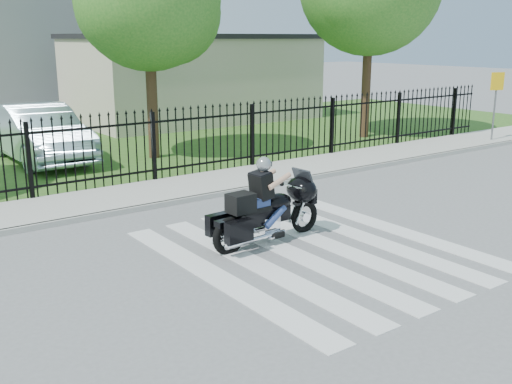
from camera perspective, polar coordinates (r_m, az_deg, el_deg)
ground at (r=10.39m, az=5.62°, el=-5.56°), size 120.00×120.00×0.00m
crosswalk at (r=10.39m, az=5.63°, el=-5.53°), size 5.00×5.50×0.01m
sidewalk at (r=14.32m, az=-7.78°, el=0.25°), size 40.00×2.00×0.12m
curb at (r=13.47m, az=-5.74°, el=-0.60°), size 40.00×0.12×0.12m
grass_strip at (r=20.63m, az=-17.15°, el=3.97°), size 40.00×12.00×0.02m
iron_fence at (r=15.01m, az=-9.72°, el=4.12°), size 26.00×0.04×1.80m
building_low at (r=26.96m, az=-6.01°, el=10.59°), size 10.00×6.00×3.50m
building_low_roof at (r=26.90m, az=-6.12°, el=14.52°), size 10.20×6.20×0.20m
motorcycle_rider at (r=10.52m, az=0.93°, el=-1.48°), size 2.43×0.82×1.60m
parked_car at (r=18.60m, az=-19.95°, el=5.29°), size 1.85×5.08×1.66m
traffic_sign at (r=22.19m, az=21.92°, el=8.84°), size 0.48×0.21×2.30m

